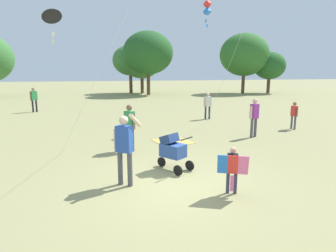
{
  "coord_description": "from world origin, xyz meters",
  "views": [
    {
      "loc": [
        -1.42,
        -6.54,
        2.75
      ],
      "look_at": [
        0.04,
        0.69,
        1.3
      ],
      "focal_mm": 31.37,
      "sensor_mm": 36.0,
      "label": 1
    }
  ],
  "objects_px": {
    "person_red_shirt": "(208,104)",
    "kite_adult_black": "(53,18)",
    "kite_orange_delta": "(208,9)",
    "person_back_turned": "(34,98)",
    "child_with_butterfly_kite": "(232,166)",
    "person_adult_flyer": "(124,144)",
    "stroller": "(172,148)",
    "person_kid_running": "(130,124)",
    "person_couple_left": "(294,113)",
    "picnic_blanket": "(173,142)",
    "person_sitting_far": "(254,115)"
  },
  "relations": [
    {
      "from": "person_red_shirt",
      "to": "kite_adult_black",
      "type": "bearing_deg",
      "value": -142.04
    },
    {
      "from": "kite_orange_delta",
      "to": "person_back_turned",
      "type": "bearing_deg",
      "value": 143.86
    },
    {
      "from": "kite_orange_delta",
      "to": "kite_adult_black",
      "type": "bearing_deg",
      "value": -150.69
    },
    {
      "from": "child_with_butterfly_kite",
      "to": "person_adult_flyer",
      "type": "relative_size",
      "value": 0.61
    },
    {
      "from": "child_with_butterfly_kite",
      "to": "kite_adult_black",
      "type": "xyz_separation_m",
      "value": [
        -4.18,
        4.12,
        3.6
      ]
    },
    {
      "from": "stroller",
      "to": "person_back_turned",
      "type": "bearing_deg",
      "value": 116.97
    },
    {
      "from": "kite_adult_black",
      "to": "kite_orange_delta",
      "type": "xyz_separation_m",
      "value": [
        6.08,
        3.41,
        1.12
      ]
    },
    {
      "from": "person_red_shirt",
      "to": "person_kid_running",
      "type": "bearing_deg",
      "value": -130.18
    },
    {
      "from": "person_couple_left",
      "to": "picnic_blanket",
      "type": "height_order",
      "value": "person_couple_left"
    },
    {
      "from": "child_with_butterfly_kite",
      "to": "person_kid_running",
      "type": "relative_size",
      "value": 0.68
    },
    {
      "from": "stroller",
      "to": "picnic_blanket",
      "type": "distance_m",
      "value": 3.2
    },
    {
      "from": "person_adult_flyer",
      "to": "person_red_shirt",
      "type": "distance_m",
      "value": 9.85
    },
    {
      "from": "person_back_turned",
      "to": "person_sitting_far",
      "type": "bearing_deg",
      "value": -41.72
    },
    {
      "from": "person_sitting_far",
      "to": "person_couple_left",
      "type": "distance_m",
      "value": 2.8
    },
    {
      "from": "kite_adult_black",
      "to": "person_sitting_far",
      "type": "relative_size",
      "value": 2.86
    },
    {
      "from": "stroller",
      "to": "person_red_shirt",
      "type": "bearing_deg",
      "value": 64.55
    },
    {
      "from": "kite_adult_black",
      "to": "person_back_turned",
      "type": "relative_size",
      "value": 2.88
    },
    {
      "from": "kite_adult_black",
      "to": "person_couple_left",
      "type": "distance_m",
      "value": 10.63
    },
    {
      "from": "kite_adult_black",
      "to": "kite_orange_delta",
      "type": "distance_m",
      "value": 7.06
    },
    {
      "from": "kite_orange_delta",
      "to": "person_red_shirt",
      "type": "xyz_separation_m",
      "value": [
        0.8,
        1.95,
        -4.52
      ]
    },
    {
      "from": "person_sitting_far",
      "to": "person_kid_running",
      "type": "bearing_deg",
      "value": -168.85
    },
    {
      "from": "kite_adult_black",
      "to": "person_couple_left",
      "type": "relative_size",
      "value": 3.59
    },
    {
      "from": "child_with_butterfly_kite",
      "to": "person_kid_running",
      "type": "bearing_deg",
      "value": 116.07
    },
    {
      "from": "child_with_butterfly_kite",
      "to": "stroller",
      "type": "relative_size",
      "value": 1.04
    },
    {
      "from": "person_sitting_far",
      "to": "stroller",
      "type": "bearing_deg",
      "value": -142.08
    },
    {
      "from": "child_with_butterfly_kite",
      "to": "kite_adult_black",
      "type": "relative_size",
      "value": 0.24
    },
    {
      "from": "person_sitting_far",
      "to": "person_back_turned",
      "type": "bearing_deg",
      "value": 138.28
    },
    {
      "from": "child_with_butterfly_kite",
      "to": "person_red_shirt",
      "type": "height_order",
      "value": "person_red_shirt"
    },
    {
      "from": "child_with_butterfly_kite",
      "to": "kite_orange_delta",
      "type": "relative_size",
      "value": 0.19
    },
    {
      "from": "person_adult_flyer",
      "to": "person_back_turned",
      "type": "bearing_deg",
      "value": 110.62
    },
    {
      "from": "kite_adult_black",
      "to": "stroller",
      "type": "bearing_deg",
      "value": -35.5
    },
    {
      "from": "stroller",
      "to": "person_sitting_far",
      "type": "relative_size",
      "value": 0.65
    },
    {
      "from": "kite_orange_delta",
      "to": "person_back_turned",
      "type": "height_order",
      "value": "kite_orange_delta"
    },
    {
      "from": "child_with_butterfly_kite",
      "to": "person_sitting_far",
      "type": "distance_m",
      "value": 5.87
    },
    {
      "from": "person_couple_left",
      "to": "picnic_blanket",
      "type": "relative_size",
      "value": 0.96
    },
    {
      "from": "stroller",
      "to": "person_sitting_far",
      "type": "distance_m",
      "value": 5.15
    },
    {
      "from": "person_adult_flyer",
      "to": "person_couple_left",
      "type": "bearing_deg",
      "value": 32.72
    },
    {
      "from": "person_adult_flyer",
      "to": "person_red_shirt",
      "type": "xyz_separation_m",
      "value": [
        4.98,
        8.5,
        -0.16
      ]
    },
    {
      "from": "kite_orange_delta",
      "to": "person_sitting_far",
      "type": "relative_size",
      "value": 3.63
    },
    {
      "from": "picnic_blanket",
      "to": "stroller",
      "type": "bearing_deg",
      "value": -102.54
    },
    {
      "from": "person_couple_left",
      "to": "person_back_turned",
      "type": "height_order",
      "value": "person_back_turned"
    },
    {
      "from": "kite_orange_delta",
      "to": "person_sitting_far",
      "type": "distance_m",
      "value": 5.26
    },
    {
      "from": "person_sitting_far",
      "to": "person_couple_left",
      "type": "height_order",
      "value": "person_sitting_far"
    },
    {
      "from": "kite_adult_black",
      "to": "picnic_blanket",
      "type": "height_order",
      "value": "kite_adult_black"
    },
    {
      "from": "child_with_butterfly_kite",
      "to": "kite_orange_delta",
      "type": "height_order",
      "value": "kite_orange_delta"
    },
    {
      "from": "kite_orange_delta",
      "to": "person_couple_left",
      "type": "height_order",
      "value": "kite_orange_delta"
    },
    {
      "from": "child_with_butterfly_kite",
      "to": "person_back_turned",
      "type": "height_order",
      "value": "person_back_turned"
    },
    {
      "from": "person_adult_flyer",
      "to": "person_sitting_far",
      "type": "bearing_deg",
      "value": 36.56
    },
    {
      "from": "person_back_turned",
      "to": "kite_adult_black",
      "type": "bearing_deg",
      "value": -73.01
    },
    {
      "from": "person_kid_running",
      "to": "person_back_turned",
      "type": "distance_m",
      "value": 11.53
    }
  ]
}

